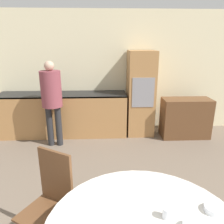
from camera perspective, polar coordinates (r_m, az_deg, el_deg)
name	(u,v)px	position (r m, az deg, el deg)	size (l,w,h in m)	color
wall_back	(104,73)	(4.90, -2.03, 10.22)	(6.18, 0.05, 2.60)	beige
kitchen_counter	(63,114)	(4.83, -12.57, -0.45)	(2.69, 0.60, 0.91)	#AD7A47
oven_unit	(140,94)	(4.72, 7.45, 4.76)	(0.56, 0.59, 1.79)	#AD7A47
sideboard	(185,118)	(4.87, 18.63, -1.49)	(1.00, 0.45, 0.83)	brown
chair_far_left	(51,197)	(2.28, -15.66, -20.68)	(0.55, 0.55, 1.00)	brown
person_standing	(52,95)	(4.20, -15.49, 4.22)	(0.38, 0.38, 1.63)	#262628
cup	(167,213)	(1.77, 14.16, -24.24)	(0.07, 0.07, 0.08)	silver
bowl_centre	(213,209)	(1.94, 24.97, -21.96)	(0.14, 0.14, 0.04)	silver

